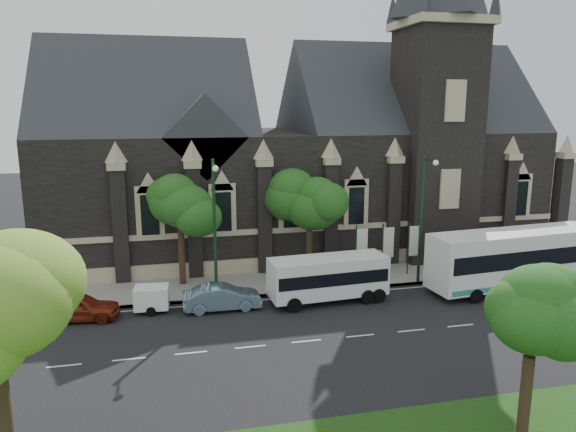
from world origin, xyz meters
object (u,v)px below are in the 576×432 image
object	(u,v)px
street_lamp_mid	(215,222)
tree_park_near	(2,304)
tree_walk_left	(183,203)
box_trailer	(152,297)
street_lamp_near	(423,212)
banner_flag_center	(386,245)
tree_walk_right	(312,197)
banner_flag_left	(360,247)
shuttle_bus	(328,276)
car_far_red	(79,307)
sedan	(222,297)
tour_coach	(524,257)
tree_park_east	(534,315)
banner_flag_right	(412,244)

from	to	relation	value
street_lamp_mid	tree_park_near	bearing A→B (deg)	-116.10
tree_walk_left	box_trailer	bearing A→B (deg)	-115.66
tree_park_near	street_lamp_near	world-z (taller)	street_lamp_near
banner_flag_center	tree_walk_right	bearing A→B (deg)	161.36
banner_flag_left	shuttle_bus	xyz separation A→B (m)	(-3.43, -3.61, -0.72)
tree_park_near	car_far_red	bearing A→B (deg)	91.22
box_trailer	tree_walk_left	bearing A→B (deg)	68.82
street_lamp_near	sedan	size ratio (longest dim) A/B	1.91
tree_walk_left	box_trailer	size ratio (longest dim) A/B	2.59
tree_park_near	banner_flag_left	xyz separation A→B (m)	(18.06, 17.77, -4.03)
tree_walk_left	street_lamp_near	xyz separation A→B (m)	(15.80, -3.61, -0.62)
tour_coach	tree_walk_left	bearing A→B (deg)	160.07
street_lamp_mid	banner_flag_left	distance (m)	10.81
street_lamp_mid	tree_park_east	bearing A→B (deg)	-58.21
street_lamp_near	street_lamp_mid	bearing A→B (deg)	180.00
tree_park_near	tree_walk_right	distance (m)	24.58
banner_flag_left	shuttle_bus	size ratio (longest dim) A/B	0.53
banner_flag_left	banner_flag_center	xyz separation A→B (m)	(2.00, 0.00, 0.00)
banner_flag_center	box_trailer	distance (m)	16.59
street_lamp_mid	banner_flag_right	world-z (taller)	street_lamp_mid
sedan	car_far_red	size ratio (longest dim) A/B	1.03
tour_coach	sedan	xyz separation A→B (m)	(-20.33, 0.65, -1.40)
shuttle_bus	box_trailer	xyz separation A→B (m)	(-10.85, 0.75, -0.78)
banner_flag_left	box_trailer	size ratio (longest dim) A/B	1.35
tree_park_east	street_lamp_mid	world-z (taller)	street_lamp_mid
street_lamp_near	shuttle_bus	xyz separation A→B (m)	(-7.14, -1.70, -3.45)
tour_coach	tree_park_near	bearing A→B (deg)	-159.49
sedan	tour_coach	bearing A→B (deg)	-91.47
tree_walk_right	tour_coach	bearing A→B (deg)	-23.82
banner_flag_right	sedan	world-z (taller)	banner_flag_right
tree_walk_right	car_far_red	distance (m)	16.85
tree_walk_left	street_lamp_near	bearing A→B (deg)	-12.87
tree_park_near	box_trailer	bearing A→B (deg)	75.76
car_far_red	tree_park_near	bearing A→B (deg)	-171.32
street_lamp_near	shuttle_bus	size ratio (longest dim) A/B	1.19
sedan	shuttle_bus	bearing A→B (deg)	-90.52
tree_walk_right	car_far_red	bearing A→B (deg)	-162.05
tree_park_east	banner_flag_right	xyz separation A→B (m)	(4.11, 18.32, -2.24)
banner_flag_center	box_trailer	size ratio (longest dim) A/B	1.35
street_lamp_mid	tree_walk_right	bearing A→B (deg)	26.65
banner_flag_left	street_lamp_near	bearing A→B (deg)	-27.18
tree_walk_right	sedan	world-z (taller)	tree_walk_right
tree_park_east	street_lamp_mid	bearing A→B (deg)	121.79
tree_walk_left	banner_flag_right	distance (m)	16.52
street_lamp_mid	banner_flag_center	world-z (taller)	street_lamp_mid
tree_park_east	banner_flag_right	world-z (taller)	tree_park_east
street_lamp_mid	sedan	distance (m)	4.62
tree_park_east	car_far_red	world-z (taller)	tree_park_east
banner_flag_center	tree_walk_left	bearing A→B (deg)	173.11
tree_walk_right	banner_flag_left	distance (m)	4.92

